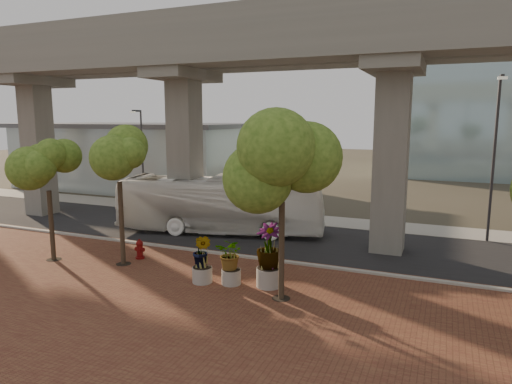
% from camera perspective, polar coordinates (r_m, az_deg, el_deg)
% --- Properties ---
extents(ground, '(160.00, 160.00, 0.00)m').
position_cam_1_polar(ground, '(24.29, 1.12, -7.09)').
color(ground, '#3C382C').
rests_on(ground, ground).
extents(brick_plaza, '(70.00, 13.00, 0.06)m').
position_cam_1_polar(brick_plaza, '(17.52, -8.88, -13.71)').
color(brick_plaza, brown).
rests_on(brick_plaza, ground).
extents(asphalt_road, '(90.00, 8.00, 0.04)m').
position_cam_1_polar(asphalt_road, '(26.09, 2.76, -5.90)').
color(asphalt_road, black).
rests_on(asphalt_road, ground).
extents(curb_strip, '(70.00, 0.25, 0.16)m').
position_cam_1_polar(curb_strip, '(22.50, -0.78, -8.21)').
color(curb_strip, '#A19E96').
rests_on(curb_strip, ground).
extents(far_sidewalk, '(90.00, 3.00, 0.06)m').
position_cam_1_polar(far_sidewalk, '(31.16, 6.24, -3.42)').
color(far_sidewalk, '#A19E96').
rests_on(far_sidewalk, ground).
extents(transit_viaduct, '(72.00, 5.60, 12.40)m').
position_cam_1_polar(transit_viaduct, '(25.19, 2.89, 10.27)').
color(transit_viaduct, gray).
rests_on(transit_viaduct, ground).
extents(station_pavilion, '(23.00, 13.00, 6.30)m').
position_cam_1_polar(station_pavilion, '(47.43, -14.41, 4.59)').
color(station_pavilion, '#A9BBC1').
rests_on(station_pavilion, ground).
extents(transit_bus, '(12.62, 5.36, 3.42)m').
position_cam_1_polar(transit_bus, '(27.26, -4.45, -1.60)').
color(transit_bus, white).
rests_on(transit_bus, ground).
extents(fire_hydrant, '(0.49, 0.44, 0.97)m').
position_cam_1_polar(fire_hydrant, '(23.03, -14.33, -6.94)').
color(fire_hydrant, maroon).
rests_on(fire_hydrant, ground).
extents(planter_front, '(1.78, 1.78, 1.96)m').
position_cam_1_polar(planter_front, '(18.82, -3.14, -8.02)').
color(planter_front, gray).
rests_on(planter_front, ground).
extents(planter_right, '(2.44, 2.44, 2.61)m').
position_cam_1_polar(planter_right, '(18.43, 1.61, -7.11)').
color(planter_right, '#A09B90').
rests_on(planter_right, ground).
extents(planter_left, '(1.85, 1.85, 2.04)m').
position_cam_1_polar(planter_left, '(19.11, -6.78, -7.65)').
color(planter_left, '#9E998E').
rests_on(planter_left, ground).
extents(street_tree_far_west, '(3.26, 3.26, 5.82)m').
position_cam_1_polar(street_tree_far_west, '(23.50, -24.62, 2.39)').
color(street_tree_far_west, '#3F3224').
rests_on(street_tree_far_west, ground).
extents(street_tree_near_west, '(3.17, 3.17, 6.27)m').
position_cam_1_polar(street_tree_near_west, '(21.57, -16.80, 3.62)').
color(street_tree_near_west, '#3F3224').
rests_on(street_tree_near_west, ground).
extents(street_tree_near_east, '(4.12, 4.12, 6.80)m').
position_cam_1_polar(street_tree_near_east, '(16.55, 3.30, 2.78)').
color(street_tree_near_east, '#3F3224').
rests_on(street_tree_near_east, ground).
extents(streetlamp_west, '(0.36, 1.06, 7.35)m').
position_cam_1_polar(streetlamp_west, '(33.95, -14.13, 4.68)').
color(streetlamp_west, '#303136').
rests_on(streetlamp_west, ground).
extents(streetlamp_east, '(0.44, 1.30, 8.98)m').
position_cam_1_polar(streetlamp_east, '(27.78, 27.69, 4.91)').
color(streetlamp_east, '#2C2C30').
rests_on(streetlamp_east, ground).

